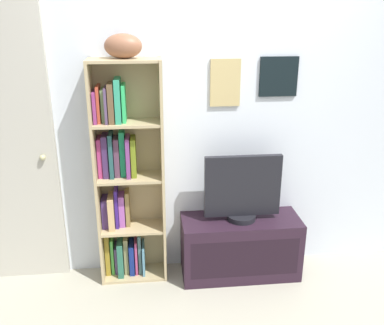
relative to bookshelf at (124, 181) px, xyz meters
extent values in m
cube|color=silver|center=(0.68, 0.12, 0.35)|extent=(4.80, 0.06, 2.31)
cube|color=tan|center=(0.77, 0.08, 0.71)|extent=(0.22, 0.02, 0.34)
cube|color=gray|center=(0.77, 0.08, 0.71)|extent=(0.17, 0.01, 0.29)
cube|color=black|center=(1.16, 0.08, 0.74)|extent=(0.28, 0.02, 0.29)
cube|color=#CCB991|center=(1.16, 0.08, 0.74)|extent=(0.23, 0.01, 0.24)
cube|color=tan|center=(-0.19, -0.03, 0.05)|extent=(0.02, 0.25, 1.70)
cube|color=tan|center=(0.29, -0.03, 0.05)|extent=(0.02, 0.25, 1.70)
cube|color=tan|center=(0.05, 0.09, 0.05)|extent=(0.50, 0.01, 1.70)
cube|color=tan|center=(0.05, -0.03, -0.79)|extent=(0.46, 0.24, 0.02)
cube|color=tan|center=(0.05, -0.03, -0.38)|extent=(0.46, 0.24, 0.02)
cube|color=tan|center=(0.05, -0.03, 0.04)|extent=(0.46, 0.24, 0.02)
cube|color=tan|center=(0.05, -0.03, 0.45)|extent=(0.46, 0.24, 0.02)
cube|color=tan|center=(0.05, -0.03, 0.89)|extent=(0.46, 0.24, 0.02)
cube|color=olive|center=(-0.16, 0.01, -0.61)|extent=(0.04, 0.15, 0.35)
cube|color=green|center=(-0.12, 0.02, -0.63)|extent=(0.02, 0.14, 0.30)
cube|color=#564473|center=(-0.10, 0.01, -0.67)|extent=(0.02, 0.14, 0.23)
cube|color=#27624D|center=(-0.06, -0.01, -0.64)|extent=(0.04, 0.20, 0.29)
cube|color=#888356|center=(-0.01, 0.01, -0.63)|extent=(0.03, 0.15, 0.31)
cube|color=navy|center=(0.03, 0.00, -0.66)|extent=(0.04, 0.17, 0.26)
cube|color=#A03B69|center=(0.07, 0.00, -0.64)|extent=(0.02, 0.16, 0.28)
cube|color=#406264|center=(0.09, 0.01, -0.61)|extent=(0.02, 0.16, 0.34)
cube|color=teal|center=(0.12, -0.01, -0.67)|extent=(0.02, 0.19, 0.24)
cube|color=#422B67|center=(-0.15, 0.01, -0.25)|extent=(0.04, 0.15, 0.24)
cube|color=tan|center=(-0.10, -0.01, -0.24)|extent=(0.04, 0.19, 0.26)
cube|color=navy|center=(-0.06, 0.01, -0.21)|extent=(0.02, 0.15, 0.31)
cube|color=#9E51A9|center=(-0.03, 0.02, -0.24)|extent=(0.04, 0.13, 0.25)
cube|color=olive|center=(0.02, 0.02, -0.23)|extent=(0.03, 0.13, 0.28)
cube|color=#A73271|center=(-0.16, 0.01, 0.19)|extent=(0.03, 0.14, 0.29)
cube|color=#3E2654|center=(-0.12, 0.01, 0.20)|extent=(0.04, 0.15, 0.31)
cube|color=#214B4D|center=(-0.08, 0.00, 0.21)|extent=(0.03, 0.16, 0.33)
cube|color=#58354D|center=(-0.04, 0.01, 0.19)|extent=(0.04, 0.14, 0.29)
cube|color=#198450|center=(0.00, 0.02, 0.22)|extent=(0.04, 0.13, 0.34)
cube|color=#733578|center=(0.04, -0.01, 0.20)|extent=(0.03, 0.18, 0.30)
cube|color=olive|center=(0.08, 0.00, 0.19)|extent=(0.04, 0.16, 0.29)
cube|color=#853173|center=(-0.16, -0.01, 0.57)|extent=(0.02, 0.18, 0.22)
cube|color=#B2442D|center=(-0.14, 0.00, 0.59)|extent=(0.02, 0.17, 0.26)
cube|color=#79A265|center=(-0.11, 0.01, 0.58)|extent=(0.02, 0.14, 0.23)
cube|color=#513D5F|center=(-0.09, -0.01, 0.59)|extent=(0.02, 0.19, 0.25)
cube|color=brown|center=(-0.05, -0.01, 0.60)|extent=(0.04, 0.19, 0.27)
cube|color=#2E9871|center=(-0.01, -0.01, 0.61)|extent=(0.04, 0.19, 0.30)
cube|color=#2DB65F|center=(0.03, 0.00, 0.59)|extent=(0.02, 0.17, 0.26)
ellipsoid|color=brown|center=(0.05, -0.03, 0.98)|extent=(0.27, 0.20, 0.16)
cube|color=black|center=(0.89, -0.09, -0.56)|extent=(0.92, 0.37, 0.48)
cube|color=black|center=(0.89, -0.27, -0.56)|extent=(0.83, 0.01, 0.31)
cylinder|color=black|center=(0.89, -0.09, -0.30)|extent=(0.22, 0.22, 0.04)
cube|color=black|center=(0.89, -0.09, -0.04)|extent=(0.58, 0.04, 0.48)
cube|color=#A9DAF2|center=(0.89, -0.10, -0.04)|extent=(0.54, 0.01, 0.44)
cube|color=#B5B1A3|center=(-0.86, 0.07, 0.24)|extent=(0.77, 0.04, 2.09)
cube|color=#9A968B|center=(-0.86, 0.05, -0.22)|extent=(0.49, 0.01, 0.75)
sphere|color=tan|center=(-0.57, 0.03, 0.20)|extent=(0.04, 0.04, 0.04)
camera|label=1|loc=(0.20, -2.98, 1.22)|focal=39.85mm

